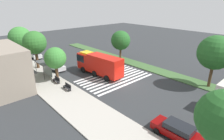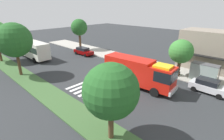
{
  "view_description": "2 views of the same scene",
  "coord_description": "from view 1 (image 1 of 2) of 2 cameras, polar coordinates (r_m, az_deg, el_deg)",
  "views": [
    {
      "loc": [
        -18.57,
        19.84,
        12.45
      ],
      "look_at": [
        2.75,
        0.6,
        1.61
      ],
      "focal_mm": 29.76,
      "sensor_mm": 36.0,
      "label": 1
    },
    {
      "loc": [
        17.38,
        -16.07,
        9.98
      ],
      "look_at": [
        1.77,
        0.2,
        1.49
      ],
      "focal_mm": 27.34,
      "sensor_mm": 36.0,
      "label": 2
    }
  ],
  "objects": [
    {
      "name": "crosswalk",
      "position": [
        31.68,
        0.79,
        -2.45
      ],
      "size": [
        6.75,
        12.17,
        0.01
      ],
      "color": "silver",
      "rests_on": "ground_plane"
    },
    {
      "name": "parked_car_west",
      "position": [
        19.56,
        19.3,
        -17.12
      ],
      "size": [
        4.78,
        2.13,
        1.6
      ],
      "rotation": [
        0.0,
        0.0,
        0.03
      ],
      "color": "#720505",
      "rests_on": "ground_plane"
    },
    {
      "name": "storefront_building",
      "position": [
        31.36,
        -30.63,
        0.51
      ],
      "size": [
        10.51,
        6.05,
        6.36
      ],
      "color": "gray",
      "rests_on": "ground_plane"
    },
    {
      "name": "median_strip",
      "position": [
        35.89,
        13.57,
        -0.1
      ],
      "size": [
        60.0,
        3.0,
        0.14
      ],
      "primitive_type": "cube",
      "color": "#3D6033",
      "rests_on": "ground_plane"
    },
    {
      "name": "bus_stop_shelter",
      "position": [
        33.81,
        -19.92,
        1.19
      ],
      "size": [
        3.5,
        1.4,
        2.46
      ],
      "color": "#4C4C51",
      "rests_on": "sidewalk"
    },
    {
      "name": "median_tree_center",
      "position": [
        40.74,
        2.67,
        9.06
      ],
      "size": [
        4.18,
        4.18,
        6.23
      ],
      "color": "#513823",
      "rests_on": "median_strip"
    },
    {
      "name": "median_tree_west",
      "position": [
        30.38,
        29.11,
        4.66
      ],
      "size": [
        4.94,
        4.94,
        7.77
      ],
      "color": "#513823",
      "rests_on": "median_strip"
    },
    {
      "name": "sidewalk",
      "position": [
        24.63,
        -11.21,
        -9.94
      ],
      "size": [
        60.0,
        5.34,
        0.14
      ],
      "primitive_type": "cube",
      "color": "#ADA89E",
      "rests_on": "ground_plane"
    },
    {
      "name": "bench_near_shelter",
      "position": [
        30.8,
        -16.68,
        -2.89
      ],
      "size": [
        1.6,
        0.5,
        0.9
      ],
      "color": "black",
      "rests_on": "sidewalk"
    },
    {
      "name": "parked_car_east",
      "position": [
        45.82,
        -22.57,
        4.47
      ],
      "size": [
        4.52,
        2.2,
        1.75
      ],
      "rotation": [
        0.0,
        0.0,
        -0.05
      ],
      "color": "silver",
      "rests_on": "ground_plane"
    },
    {
      "name": "street_lamp",
      "position": [
        38.46,
        -22.25,
        6.63
      ],
      "size": [
        0.36,
        0.36,
        6.81
      ],
      "color": "#2D2D30",
      "rests_on": "sidewalk"
    },
    {
      "name": "sidewalk_tree_west",
      "position": [
        30.53,
        -17.03,
        3.47
      ],
      "size": [
        3.41,
        3.41,
        5.49
      ],
      "color": "#513823",
      "rests_on": "sidewalk"
    },
    {
      "name": "sidewalk_tree_center",
      "position": [
        37.57,
        -22.67,
        7.71
      ],
      "size": [
        4.29,
        4.29,
        7.08
      ],
      "color": "#47301E",
      "rests_on": "sidewalk"
    },
    {
      "name": "sidewalk_tree_east",
      "position": [
        45.51,
        -26.37,
        8.79
      ],
      "size": [
        4.87,
        4.87,
        7.03
      ],
      "color": "#513823",
      "rests_on": "sidewalk"
    },
    {
      "name": "fire_truck",
      "position": [
        32.52,
        -4.3,
        2.03
      ],
      "size": [
        9.72,
        3.34,
        3.7
      ],
      "rotation": [
        0.0,
        0.0,
        0.09
      ],
      "color": "red",
      "rests_on": "ground_plane"
    },
    {
      "name": "ground_plane",
      "position": [
        29.89,
        4.4,
        -4.0
      ],
      "size": [
        120.0,
        120.0,
        0.0
      ],
      "primitive_type": "plane",
      "color": "#2D3033"
    },
    {
      "name": "parked_car_mid",
      "position": [
        36.45,
        -16.73,
        1.25
      ],
      "size": [
        4.25,
        2.06,
        1.69
      ],
      "rotation": [
        0.0,
        0.0,
        -0.01
      ],
      "color": "silver",
      "rests_on": "ground_plane"
    },
    {
      "name": "bench_west_of_shelter",
      "position": [
        27.97,
        -13.56,
        -5.03
      ],
      "size": [
        1.6,
        0.5,
        0.9
      ],
      "color": "black",
      "rests_on": "sidewalk"
    }
  ]
}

